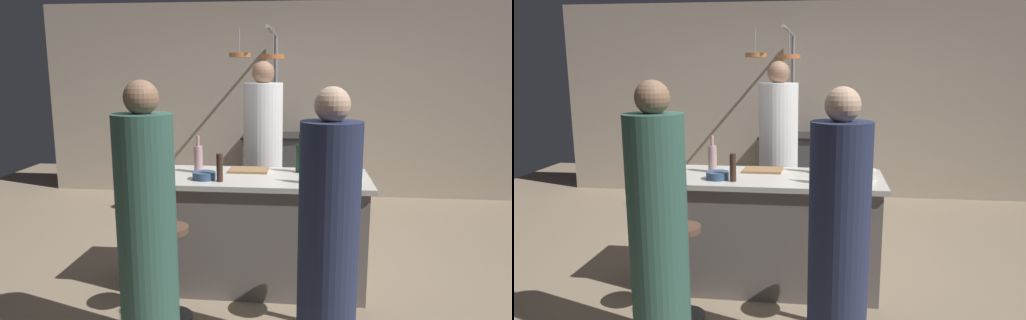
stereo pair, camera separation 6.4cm
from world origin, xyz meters
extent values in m
plane|color=gray|center=(0.00, 0.00, 0.00)|extent=(9.00, 9.00, 0.00)
cube|color=#BCAD99|center=(0.00, 2.85, 1.30)|extent=(6.40, 0.16, 2.60)
cube|color=slate|center=(0.00, 0.00, 0.43)|extent=(1.72, 0.66, 0.86)
cube|color=beige|center=(0.00, 0.00, 0.88)|extent=(1.80, 0.72, 0.04)
cube|color=#47474C|center=(0.00, 2.45, 0.43)|extent=(0.76, 0.60, 0.86)
cube|color=black|center=(0.00, 2.45, 0.88)|extent=(0.80, 0.64, 0.03)
cylinder|color=white|center=(-0.01, 0.95, 0.80)|extent=(0.38, 0.38, 1.60)
sphere|color=#8C664C|center=(-0.01, 0.95, 1.70)|extent=(0.22, 0.22, 0.22)
cylinder|color=#4C4C51|center=(-0.51, -0.62, 0.01)|extent=(0.28, 0.28, 0.02)
cylinder|color=#4C4C51|center=(-0.51, -0.62, 0.33)|extent=(0.06, 0.06, 0.62)
cylinder|color=brown|center=(-0.51, -0.62, 0.66)|extent=(0.26, 0.26, 0.04)
cylinder|color=#33594C|center=(-0.54, -0.98, 0.74)|extent=(0.35, 0.35, 1.48)
sphere|color=#8C664C|center=(-0.54, -0.98, 1.57)|extent=(0.20, 0.20, 0.20)
cylinder|color=#4C4C51|center=(0.57, -0.62, 0.33)|extent=(0.06, 0.06, 0.62)
cylinder|color=brown|center=(0.57, -0.62, 0.66)|extent=(0.26, 0.26, 0.04)
cylinder|color=#262D4C|center=(0.53, -1.01, 0.72)|extent=(0.35, 0.35, 1.45)
sphere|color=#D8AD8C|center=(0.53, -1.01, 1.54)|extent=(0.20, 0.20, 0.20)
cylinder|color=gray|center=(0.00, 2.70, 1.07)|extent=(0.04, 0.04, 2.15)
cylinder|color=gray|center=(0.00, 1.97, 2.15)|extent=(0.04, 1.46, 0.04)
cylinder|color=#B26638|center=(-0.30, 1.42, 1.87)|extent=(0.23, 0.23, 0.04)
cylinder|color=gray|center=(-0.30, 1.39, 2.01)|extent=(0.01, 0.01, 0.28)
cylinder|color=#B26638|center=(0.05, 1.37, 1.85)|extent=(0.24, 0.24, 0.04)
cylinder|color=gray|center=(0.05, 1.39, 2.00)|extent=(0.01, 0.01, 0.30)
cube|color=#997047|center=(-0.06, 0.18, 0.91)|extent=(0.32, 0.22, 0.02)
cylinder|color=#382319|center=(-0.24, -0.20, 1.01)|extent=(0.05, 0.05, 0.21)
cylinder|color=#193D23|center=(0.36, 0.19, 1.01)|extent=(0.07, 0.07, 0.22)
cylinder|color=#193D23|center=(0.36, 0.19, 1.17)|extent=(0.03, 0.03, 0.08)
cylinder|color=black|center=(0.53, 0.11, 1.02)|extent=(0.07, 0.07, 0.24)
cylinder|color=black|center=(0.53, 0.11, 1.18)|extent=(0.03, 0.03, 0.08)
cylinder|color=#B78C8E|center=(-0.47, 0.10, 1.01)|extent=(0.07, 0.07, 0.22)
cylinder|color=#B78C8E|center=(-0.47, 0.10, 1.16)|extent=(0.03, 0.03, 0.08)
cylinder|color=#143319|center=(0.45, -0.20, 1.01)|extent=(0.07, 0.07, 0.22)
cylinder|color=#143319|center=(0.45, -0.20, 1.16)|extent=(0.03, 0.03, 0.08)
cylinder|color=silver|center=(0.62, -0.17, 0.90)|extent=(0.06, 0.06, 0.01)
cylinder|color=silver|center=(0.62, -0.17, 0.94)|extent=(0.01, 0.01, 0.07)
cone|color=silver|center=(0.62, -0.17, 1.01)|extent=(0.07, 0.07, 0.06)
cylinder|color=silver|center=(-0.78, 0.27, 0.90)|extent=(0.06, 0.06, 0.01)
cylinder|color=silver|center=(-0.78, 0.27, 0.94)|extent=(0.01, 0.01, 0.07)
cone|color=silver|center=(-0.78, 0.27, 1.01)|extent=(0.07, 0.07, 0.06)
cylinder|color=#334C6B|center=(-0.37, -0.14, 0.93)|extent=(0.18, 0.18, 0.06)
cylinder|color=silver|center=(0.74, -0.01, 0.94)|extent=(0.19, 0.19, 0.07)
camera|label=1|loc=(0.38, -3.54, 1.72)|focal=32.63mm
camera|label=2|loc=(0.44, -3.53, 1.72)|focal=32.63mm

